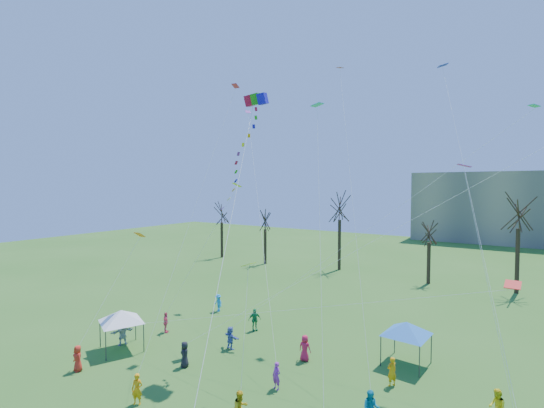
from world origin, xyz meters
The scene contains 6 objects.
bare_tree_row centered at (2.12, 36.30, 7.14)m, with size 69.83×8.34×11.37m.
big_box_kite centered at (-4.33, 8.39, 13.81)m, with size 4.63×8.11×22.43m.
canopy_tent_white centered at (-12.14, 3.86, 2.49)m, with size 3.57×3.57×2.94m.
canopy_tent_blue centered at (5.97, 12.86, 2.47)m, with size 3.87×3.87×2.91m.
festival_crowd centered at (-1.10, 5.81, 0.87)m, with size 26.81×15.45×1.84m.
small_kites_aloft centered at (0.80, 10.64, 13.13)m, with size 29.06×18.31×33.02m.
Camera 1 is at (11.99, -12.99, 12.02)m, focal length 25.00 mm.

